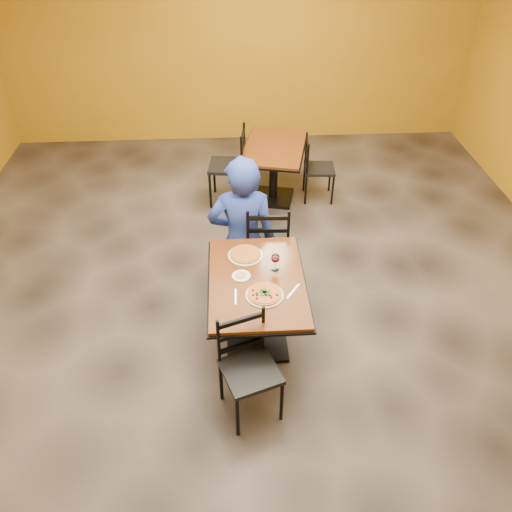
{
  "coord_description": "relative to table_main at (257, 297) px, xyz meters",
  "views": [
    {
      "loc": [
        -0.21,
        -3.8,
        3.54
      ],
      "look_at": [
        0.0,
        -0.3,
        0.85
      ],
      "focal_mm": 36.04,
      "sensor_mm": 36.0,
      "label": 1
    }
  ],
  "objects": [
    {
      "name": "plate_far",
      "position": [
        -0.08,
        0.34,
        0.2
      ],
      "size": [
        0.31,
        0.31,
        0.01
      ],
      "primitive_type": "cylinder",
      "color": "white",
      "rests_on": "table_main"
    },
    {
      "name": "chair_second_right",
      "position": [
        0.96,
        2.55,
        -0.14
      ],
      "size": [
        0.41,
        0.41,
        0.84
      ],
      "primitive_type": null,
      "rotation": [
        0.0,
        0.0,
        1.5
      ],
      "color": "black",
      "rests_on": "floor"
    },
    {
      "name": "pizza_main",
      "position": [
        0.05,
        -0.2,
        0.21
      ],
      "size": [
        0.28,
        0.28,
        0.02
      ],
      "primitive_type": "cylinder",
      "color": "#97190B",
      "rests_on": "plate_main"
    },
    {
      "name": "floor",
      "position": [
        0.0,
        0.5,
        -0.56
      ],
      "size": [
        7.0,
        8.0,
        0.01
      ],
      "primitive_type": "cube",
      "color": "black",
      "rests_on": "ground"
    },
    {
      "name": "pizza_far",
      "position": [
        -0.08,
        0.34,
        0.21
      ],
      "size": [
        0.28,
        0.28,
        0.02
      ],
      "primitive_type": "cylinder",
      "color": "gold",
      "rests_on": "plate_far"
    },
    {
      "name": "side_plate",
      "position": [
        -0.13,
        0.05,
        0.2
      ],
      "size": [
        0.16,
        0.16,
        0.01
      ],
      "primitive_type": "cylinder",
      "color": "white",
      "rests_on": "table_main"
    },
    {
      "name": "wall_back",
      "position": [
        0.0,
        4.5,
        0.94
      ],
      "size": [
        7.0,
        0.01,
        3.0
      ],
      "primitive_type": "cube",
      "color": "#B37F13",
      "rests_on": "ground"
    },
    {
      "name": "table_main",
      "position": [
        0.0,
        0.0,
        0.0
      ],
      "size": [
        0.83,
        1.23,
        0.75
      ],
      "color": "#682E10",
      "rests_on": "floor"
    },
    {
      "name": "knife",
      "position": [
        0.29,
        -0.16,
        0.2
      ],
      "size": [
        0.13,
        0.18,
        0.0
      ],
      "primitive_type": "cube",
      "rotation": [
        0.0,
        0.0,
        -0.61
      ],
      "color": "silver",
      "rests_on": "table_main"
    },
    {
      "name": "table_second",
      "position": [
        0.37,
        2.55,
        -0.01
      ],
      "size": [
        0.99,
        1.26,
        0.75
      ],
      "rotation": [
        0.0,
        0.0,
        -0.23
      ],
      "color": "#682E10",
      "rests_on": "floor"
    },
    {
      "name": "dip",
      "position": [
        -0.13,
        0.05,
        0.21
      ],
      "size": [
        0.09,
        0.09,
        0.01
      ],
      "primitive_type": "cylinder",
      "color": "tan",
      "rests_on": "side_plate"
    },
    {
      "name": "fork",
      "position": [
        -0.19,
        -0.2,
        0.2
      ],
      "size": [
        0.02,
        0.19,
        0.0
      ],
      "primitive_type": "cube",
      "rotation": [
        0.0,
        0.0,
        -0.03
      ],
      "color": "silver",
      "rests_on": "table_main"
    },
    {
      "name": "plate_main",
      "position": [
        0.05,
        -0.2,
        0.2
      ],
      "size": [
        0.31,
        0.31,
        0.01
      ],
      "primitive_type": "cylinder",
      "color": "white",
      "rests_on": "table_main"
    },
    {
      "name": "diner",
      "position": [
        -0.09,
        0.92,
        0.16
      ],
      "size": [
        0.69,
        0.45,
        1.44
      ],
      "primitive_type": "imported",
      "rotation": [
        0.0,
        0.0,
        3.14
      ],
      "color": "navy",
      "rests_on": "floor"
    },
    {
      "name": "chair_main_far",
      "position": [
        0.16,
        0.93,
        -0.08
      ],
      "size": [
        0.44,
        0.44,
        0.95
      ],
      "primitive_type": null,
      "rotation": [
        0.0,
        0.0,
        3.11
      ],
      "color": "black",
      "rests_on": "floor"
    },
    {
      "name": "chair_main_near",
      "position": [
        -0.09,
        -0.73,
        -0.11
      ],
      "size": [
        0.52,
        0.52,
        0.9
      ],
      "primitive_type": null,
      "rotation": [
        0.0,
        0.0,
        0.34
      ],
      "color": "black",
      "rests_on": "floor"
    },
    {
      "name": "chair_second_left",
      "position": [
        -0.22,
        2.55,
        -0.06
      ],
      "size": [
        0.5,
        0.5,
        0.99
      ],
      "primitive_type": null,
      "rotation": [
        0.0,
        0.0,
        -1.69
      ],
      "color": "black",
      "rests_on": "floor"
    },
    {
      "name": "wine_glass",
      "position": [
        0.17,
        0.13,
        0.28
      ],
      "size": [
        0.08,
        0.08,
        0.18
      ],
      "primitive_type": null,
      "color": "white",
      "rests_on": "table_main"
    }
  ]
}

